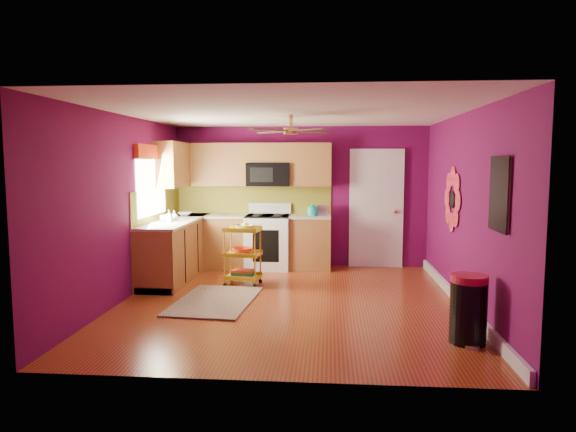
{
  "coord_description": "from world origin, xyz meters",
  "views": [
    {
      "loc": [
        0.53,
        -6.69,
        1.87
      ],
      "look_at": [
        -0.05,
        0.4,
        1.12
      ],
      "focal_mm": 32.0,
      "sensor_mm": 36.0,
      "label": 1
    }
  ],
  "objects": [
    {
      "name": "left_window",
      "position": [
        -2.22,
        1.05,
        1.74
      ],
      "size": [
        0.08,
        1.35,
        1.08
      ],
      "color": "white",
      "rests_on": "ground"
    },
    {
      "name": "electric_range",
      "position": [
        -0.55,
        2.17,
        0.48
      ],
      "size": [
        0.76,
        0.66,
        1.13
      ],
      "color": "white",
      "rests_on": "ground"
    },
    {
      "name": "ground",
      "position": [
        0.0,
        0.0,
        0.0
      ],
      "size": [
        5.0,
        5.0,
        0.0
      ],
      "primitive_type": "plane",
      "color": "maroon",
      "rests_on": "ground"
    },
    {
      "name": "upper_cabinetry",
      "position": [
        -1.24,
        2.17,
        1.8
      ],
      "size": [
        2.8,
        2.3,
        1.26
      ],
      "color": "brown",
      "rests_on": "ground"
    },
    {
      "name": "teal_kettle",
      "position": [
        0.23,
        2.15,
        1.02
      ],
      "size": [
        0.18,
        0.18,
        0.21
      ],
      "color": "#16AB96",
      "rests_on": "lower_cabinets"
    },
    {
      "name": "toaster",
      "position": [
        0.4,
        2.25,
        1.03
      ],
      "size": [
        0.22,
        0.15,
        0.18
      ],
      "primitive_type": "cube",
      "color": "beige",
      "rests_on": "lower_cabinets"
    },
    {
      "name": "room_envelope",
      "position": [
        0.03,
        0.0,
        1.63
      ],
      "size": [
        4.54,
        5.04,
        2.52
      ],
      "color": "#620B46",
      "rests_on": "ground"
    },
    {
      "name": "panel_door",
      "position": [
        1.35,
        2.47,
        1.02
      ],
      "size": [
        0.95,
        0.11,
        2.15
      ],
      "color": "white",
      "rests_on": "ground"
    },
    {
      "name": "counter_cup",
      "position": [
        -2.05,
        1.09,
        0.99
      ],
      "size": [
        0.14,
        0.14,
        0.11
      ],
      "primitive_type": "imported",
      "color": "white",
      "rests_on": "lower_cabinets"
    },
    {
      "name": "trash_can",
      "position": [
        1.96,
        -1.4,
        0.36
      ],
      "size": [
        0.5,
        0.5,
        0.72
      ],
      "color": "black",
      "rests_on": "ground"
    },
    {
      "name": "lower_cabinets",
      "position": [
        -1.35,
        1.82,
        0.43
      ],
      "size": [
        2.81,
        2.31,
        0.94
      ],
      "color": "brown",
      "rests_on": "ground"
    },
    {
      "name": "ceiling_fan",
      "position": [
        0.0,
        0.2,
        2.29
      ],
      "size": [
        1.01,
        1.01,
        0.26
      ],
      "color": "#BF8C3F",
      "rests_on": "ground"
    },
    {
      "name": "soap_bottle_a",
      "position": [
        -1.96,
        1.05,
        1.03
      ],
      "size": [
        0.09,
        0.09,
        0.19
      ],
      "primitive_type": "imported",
      "color": "#EA3F72",
      "rests_on": "lower_cabinets"
    },
    {
      "name": "shag_rug",
      "position": [
        -1.0,
        -0.06,
        0.01
      ],
      "size": [
        1.09,
        1.66,
        0.02
      ],
      "primitive_type": "cube",
      "rotation": [
        0.0,
        0.0,
        -0.08
      ],
      "color": "black",
      "rests_on": "ground"
    },
    {
      "name": "rolling_cart",
      "position": [
        -0.78,
        0.92,
        0.49
      ],
      "size": [
        0.57,
        0.45,
        0.96
      ],
      "color": "gold",
      "rests_on": "ground"
    },
    {
      "name": "right_wall_art",
      "position": [
        2.23,
        -0.34,
        1.44
      ],
      "size": [
        0.04,
        2.74,
        1.04
      ],
      "color": "black",
      "rests_on": "ground"
    },
    {
      "name": "soap_bottle_b",
      "position": [
        -1.94,
        1.25,
        1.02
      ],
      "size": [
        0.13,
        0.13,
        0.16
      ],
      "primitive_type": "imported",
      "color": "white",
      "rests_on": "lower_cabinets"
    },
    {
      "name": "counter_dish",
      "position": [
        -1.98,
        2.01,
        0.97
      ],
      "size": [
        0.25,
        0.25,
        0.06
      ],
      "primitive_type": "imported",
      "color": "white",
      "rests_on": "lower_cabinets"
    }
  ]
}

